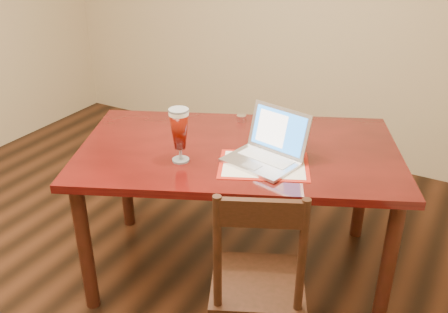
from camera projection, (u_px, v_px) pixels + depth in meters
The scene contains 3 objects.
ground at pixel (98, 309), 2.82m from camera, with size 5.00×5.00×0.00m, color black.
dining_table at pixel (238, 163), 2.82m from camera, with size 2.03×1.64×1.12m.
dining_chair at pixel (258, 283), 2.31m from camera, with size 0.57×0.56×1.02m.
Camera 1 is at (1.66, -1.51, 2.05)m, focal length 40.00 mm.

